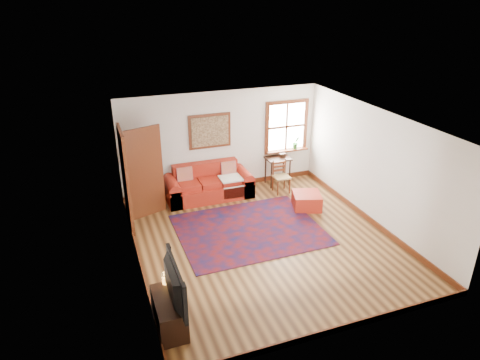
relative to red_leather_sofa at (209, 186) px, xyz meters
name	(u,v)px	position (x,y,z in m)	size (l,w,h in m)	color
ground	(264,240)	(0.48, -2.34, -0.27)	(5.50, 5.50, 0.00)	#472913
room_envelope	(265,165)	(0.48, -2.33, 1.38)	(5.04, 5.54, 2.52)	silver
window	(288,132)	(2.26, 0.36, 1.04)	(1.18, 0.20, 1.38)	white
doorway	(137,174)	(-1.73, -0.56, 0.80)	(0.89, 1.08, 2.14)	black
framed_artwork	(210,131)	(0.18, 0.37, 1.28)	(1.05, 0.07, 0.85)	#5E2A14
persian_rug	(249,230)	(0.35, -1.85, -0.26)	(2.96, 2.37, 0.02)	#5E0E0D
red_leather_sofa	(209,186)	(0.00, 0.00, 0.00)	(2.09, 0.86, 0.82)	#AA2515
red_ottoman	(307,201)	(1.98, -1.35, -0.09)	(0.62, 0.62, 0.36)	#AA2515
side_table	(278,162)	(1.89, 0.10, 0.34)	(0.61, 0.46, 0.74)	black
ladder_back_chair	(281,175)	(1.78, -0.33, 0.17)	(0.39, 0.37, 0.82)	tan
media_cabinet	(169,313)	(-1.80, -4.09, -0.02)	(0.41, 0.90, 0.50)	black
television	(169,284)	(-1.78, -4.15, 0.55)	(1.13, 0.15, 0.65)	black
candle_hurricane	(166,279)	(-1.75, -3.69, 0.31)	(0.12, 0.12, 0.18)	silver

